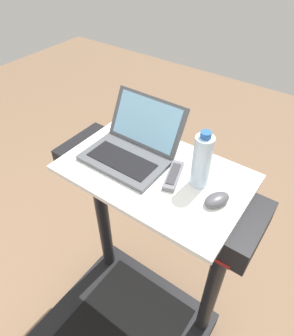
{
  "coord_description": "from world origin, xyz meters",
  "views": [
    {
      "loc": [
        0.49,
        -0.03,
        1.91
      ],
      "look_at": [
        0.0,
        0.65,
        1.17
      ],
      "focal_mm": 32.2,
      "sensor_mm": 36.0,
      "label": 1
    }
  ],
  "objects_px": {
    "computer_mouse": "(217,199)",
    "tv_remote": "(173,176)",
    "water_bottle": "(202,161)",
    "laptop": "(132,147)"
  },
  "relations": [
    {
      "from": "laptop",
      "to": "tv_remote",
      "type": "height_order",
      "value": "laptop"
    },
    {
      "from": "water_bottle",
      "to": "computer_mouse",
      "type": "bearing_deg",
      "value": -27.27
    },
    {
      "from": "water_bottle",
      "to": "tv_remote",
      "type": "relative_size",
      "value": 1.39
    },
    {
      "from": "computer_mouse",
      "to": "water_bottle",
      "type": "relative_size",
      "value": 0.43
    },
    {
      "from": "laptop",
      "to": "tv_remote",
      "type": "relative_size",
      "value": 2.02
    },
    {
      "from": "computer_mouse",
      "to": "water_bottle",
      "type": "xyz_separation_m",
      "value": [
        -0.1,
        0.05,
        0.09
      ]
    },
    {
      "from": "computer_mouse",
      "to": "tv_remote",
      "type": "distance_m",
      "value": 0.19
    },
    {
      "from": "computer_mouse",
      "to": "tv_remote",
      "type": "bearing_deg",
      "value": -161.99
    },
    {
      "from": "computer_mouse",
      "to": "water_bottle",
      "type": "distance_m",
      "value": 0.14
    },
    {
      "from": "computer_mouse",
      "to": "tv_remote",
      "type": "relative_size",
      "value": 0.6
    }
  ]
}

